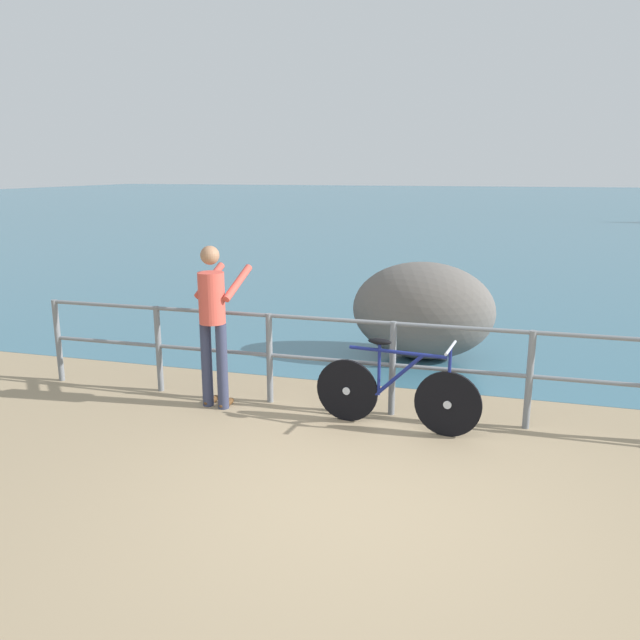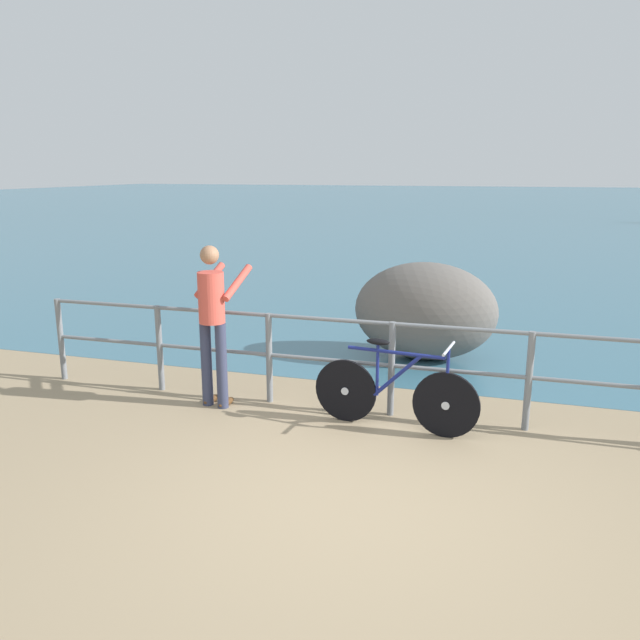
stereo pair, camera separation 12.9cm
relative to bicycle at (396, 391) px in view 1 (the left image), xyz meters
name	(u,v)px [view 1 (the left image)]	position (x,y,z in m)	size (l,w,h in m)	color
ground_plane	(468,239)	(-0.10, 18.55, -0.44)	(120.00, 120.00, 0.10)	#937F60
sea_surface	(484,202)	(-0.10, 46.20, -0.39)	(120.00, 90.00, 0.01)	#38667A
promenade_railing	(393,357)	(-0.10, 0.35, 0.25)	(8.31, 0.07, 1.02)	slate
bicycle	(396,391)	(0.00, 0.00, 0.00)	(1.69, 0.48, 0.92)	black
person_at_railing	(214,319)	(-2.00, 0.07, 0.60)	(0.52, 0.67, 1.78)	#333851
breakwater_boulder_main	(423,311)	(-0.03, 2.52, 0.28)	(1.94, 1.22, 1.34)	#605B56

